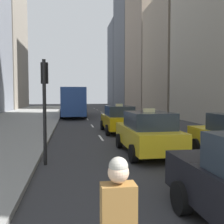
{
  "coord_description": "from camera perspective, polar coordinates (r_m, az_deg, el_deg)",
  "views": [
    {
      "loc": [
        -1.86,
        -0.62,
        2.36
      ],
      "look_at": [
        0.53,
        14.58,
        1.43
      ],
      "focal_mm": 42.0,
      "sensor_mm": 36.0,
      "label": 1
    }
  ],
  "objects": [
    {
      "name": "sidewalk_left",
      "position": [
        28.18,
        -19.42,
        -1.37
      ],
      "size": [
        8.0,
        66.0,
        0.15
      ],
      "primitive_type": "cube",
      "color": "gray",
      "rests_on": "ground"
    },
    {
      "name": "lane_markings",
      "position": [
        24.15,
        1.75,
        -2.12
      ],
      "size": [
        5.72,
        56.0,
        0.01
      ],
      "color": "white",
      "rests_on": "ground"
    },
    {
      "name": "building_row_right",
      "position": [
        42.46,
        11.51,
        22.39
      ],
      "size": [
        6.0,
        77.75,
        35.84
      ],
      "color": "gray",
      "rests_on": "ground"
    },
    {
      "name": "taxi_lead",
      "position": [
        17.04,
        1.44,
        -1.51
      ],
      "size": [
        2.02,
        4.4,
        1.87
      ],
      "color": "yellow",
      "rests_on": "ground"
    },
    {
      "name": "taxi_second",
      "position": [
        10.75,
        7.71,
        -4.46
      ],
      "size": [
        2.02,
        4.4,
        1.87
      ],
      "color": "yellow",
      "rests_on": "ground"
    },
    {
      "name": "city_bus",
      "position": [
        31.24,
        -8.49,
        2.39
      ],
      "size": [
        2.8,
        11.61,
        3.25
      ],
      "color": "#2D519E",
      "rests_on": "ground"
    },
    {
      "name": "traffic_light_pole",
      "position": [
        9.27,
        -14.47,
        3.68
      ],
      "size": [
        0.24,
        0.42,
        3.6
      ],
      "color": "black",
      "rests_on": "ground"
    }
  ]
}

